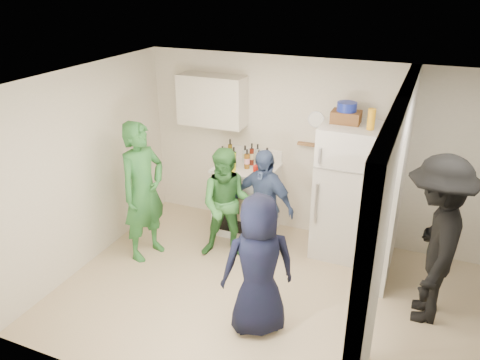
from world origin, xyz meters
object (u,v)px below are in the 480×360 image
at_px(person_denim, 263,205).
at_px(person_green_center, 228,205).
at_px(blue_bowl, 347,107).
at_px(fridge, 346,191).
at_px(person_navy, 258,266).
at_px(stove, 247,199).
at_px(wicker_basket, 346,117).
at_px(person_nook, 434,241).
at_px(yellow_cup_stack_top, 371,119).
at_px(person_green_left, 143,192).

bearing_deg(person_denim, person_green_center, -145.58).
bearing_deg(blue_bowl, person_green_center, -150.08).
bearing_deg(person_denim, blue_bowl, 48.66).
distance_m(person_green_center, person_denim, 0.45).
xyz_separation_m(fridge, blue_bowl, (-0.10, 0.05, 1.10)).
bearing_deg(person_navy, stove, -96.45).
bearing_deg(blue_bowl, stove, -179.12).
distance_m(wicker_basket, person_navy, 2.23).
relative_size(fridge, wicker_basket, 5.10).
xyz_separation_m(fridge, person_navy, (-0.51, -1.85, -0.12)).
height_order(person_denim, person_nook, person_nook).
height_order(yellow_cup_stack_top, person_denim, yellow_cup_stack_top).
relative_size(person_green_center, person_navy, 0.97).
xyz_separation_m(blue_bowl, person_green_left, (-2.27, -1.13, -1.07)).
relative_size(wicker_basket, yellow_cup_stack_top, 1.40).
relative_size(fridge, person_green_center, 1.19).
relative_size(stove, person_green_left, 0.55).
bearing_deg(person_green_center, fridge, 7.08).
relative_size(stove, fridge, 0.57).
bearing_deg(wicker_basket, yellow_cup_stack_top, -25.11).
distance_m(stove, person_green_left, 1.53).
xyz_separation_m(stove, blue_bowl, (1.30, 0.02, 1.49)).
bearing_deg(yellow_cup_stack_top, blue_bowl, 154.89).
xyz_separation_m(fridge, person_green_center, (-1.37, -0.68, -0.14)).
xyz_separation_m(blue_bowl, person_green_center, (-1.27, -0.73, -1.24)).
relative_size(stove, person_green_center, 0.67).
xyz_separation_m(person_denim, person_nook, (2.04, -0.42, 0.18)).
bearing_deg(person_green_left, person_denim, -54.78).
height_order(person_green_left, person_navy, person_green_left).
bearing_deg(wicker_basket, person_navy, -102.12).
xyz_separation_m(blue_bowl, person_denim, (-0.85, -0.58, -1.24)).
xyz_separation_m(fridge, yellow_cup_stack_top, (0.22, -0.10, 1.02)).
height_order(fridge, person_green_center, fridge).
height_order(blue_bowl, person_green_left, blue_bowl).
bearing_deg(person_green_center, person_green_left, -177.90).
height_order(fridge, person_green_left, person_green_left).
bearing_deg(person_denim, yellow_cup_stack_top, 34.47).
xyz_separation_m(person_green_center, person_navy, (0.86, -1.17, 0.02)).
height_order(wicker_basket, person_navy, wicker_basket).
relative_size(person_navy, person_nook, 0.83).
height_order(person_denim, person_navy, person_navy).
height_order(fridge, person_nook, person_nook).
xyz_separation_m(wicker_basket, person_denim, (-0.85, -0.58, -1.11)).
bearing_deg(person_green_center, wicker_basket, 10.57).
bearing_deg(fridge, person_green_center, -153.57).
bearing_deg(wicker_basket, fridge, -26.57).
bearing_deg(person_navy, fridge, -137.11).
relative_size(person_green_left, person_navy, 1.19).
bearing_deg(yellow_cup_stack_top, person_nook, -44.29).
distance_m(fridge, person_green_center, 1.54).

